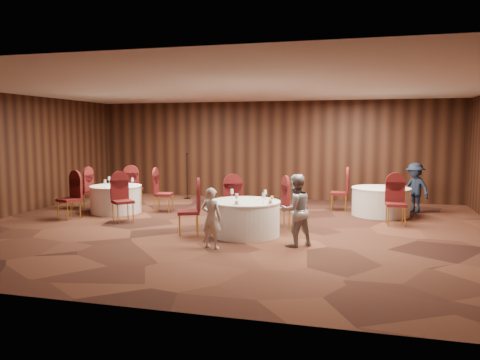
% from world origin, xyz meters
% --- Properties ---
extents(ground, '(12.00, 12.00, 0.00)m').
position_xyz_m(ground, '(0.00, 0.00, 0.00)').
color(ground, black).
rests_on(ground, ground).
extents(room_shell, '(12.00, 12.00, 12.00)m').
position_xyz_m(room_shell, '(0.00, 0.00, 1.96)').
color(room_shell, silver).
rests_on(room_shell, ground).
extents(table_main, '(1.51, 1.51, 0.74)m').
position_xyz_m(table_main, '(0.52, -0.60, 0.38)').
color(table_main, white).
rests_on(table_main, ground).
extents(table_left, '(1.39, 1.39, 0.74)m').
position_xyz_m(table_left, '(-3.58, 1.22, 0.38)').
color(table_left, white).
rests_on(table_left, ground).
extents(table_right, '(1.52, 1.52, 0.74)m').
position_xyz_m(table_right, '(3.43, 2.61, 0.38)').
color(table_right, white).
rests_on(table_right, ground).
extents(chairs_main, '(2.83, 2.03, 1.00)m').
position_xyz_m(chairs_main, '(0.23, 0.00, 0.50)').
color(chairs_main, '#430D0F').
rests_on(chairs_main, ground).
extents(chairs_left, '(3.02, 3.06, 1.00)m').
position_xyz_m(chairs_left, '(-3.59, 1.17, 0.50)').
color(chairs_left, '#430D0F').
rests_on(chairs_left, ground).
extents(chairs_right, '(1.95, 2.27, 1.00)m').
position_xyz_m(chairs_right, '(3.02, 2.27, 0.50)').
color(chairs_right, '#430D0F').
rests_on(chairs_right, ground).
extents(tabletop_main, '(1.08, 1.07, 0.22)m').
position_xyz_m(tabletop_main, '(0.75, -0.69, 0.84)').
color(tabletop_main, silver).
rests_on(tabletop_main, table_main).
extents(tabletop_left, '(0.88, 0.81, 0.22)m').
position_xyz_m(tabletop_left, '(-3.58, 1.21, 0.82)').
color(tabletop_left, silver).
rests_on(tabletop_left, table_left).
extents(tabletop_right, '(0.08, 0.08, 0.22)m').
position_xyz_m(tabletop_right, '(3.66, 2.39, 0.90)').
color(tabletop_right, silver).
rests_on(tabletop_right, table_right).
extents(mic_stand, '(0.24, 0.24, 1.51)m').
position_xyz_m(mic_stand, '(-2.67, 4.22, 0.43)').
color(mic_stand, black).
rests_on(mic_stand, ground).
extents(woman_a, '(0.48, 0.37, 1.17)m').
position_xyz_m(woman_a, '(0.18, -1.88, 0.58)').
color(woman_a, silver).
rests_on(woman_a, ground).
extents(woman_b, '(0.86, 0.85, 1.40)m').
position_xyz_m(woman_b, '(1.70, -1.30, 0.70)').
color(woman_b, '#A7A7AC').
rests_on(woman_b, ground).
extents(man_c, '(0.98, 0.98, 1.37)m').
position_xyz_m(man_c, '(4.34, 3.30, 0.68)').
color(man_c, black).
rests_on(man_c, ground).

